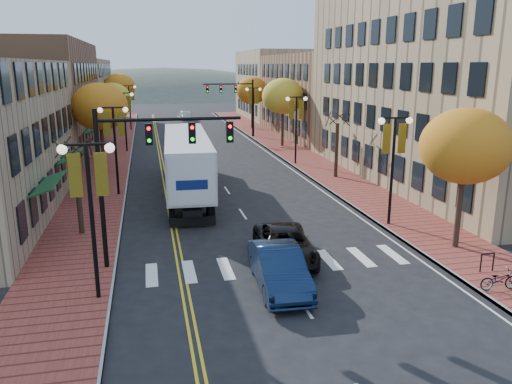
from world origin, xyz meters
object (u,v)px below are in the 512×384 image
navy_sedan (279,268)px  black_suv (285,245)px  semi_truck (186,158)px  bicycle (499,280)px

navy_sedan → black_suv: (1.00, 2.76, -0.09)m
navy_sedan → semi_truck: bearing=100.7°
black_suv → bicycle: (7.30, -5.08, -0.17)m
semi_truck → bicycle: (10.63, -18.53, -1.90)m
semi_truck → black_suv: semi_truck is taller
semi_truck → black_suv: bearing=-73.6°
semi_truck → black_suv: size_ratio=3.19×
bicycle → black_suv: bearing=58.6°
navy_sedan → black_suv: navy_sedan is taller
bicycle → semi_truck: bearing=33.2°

